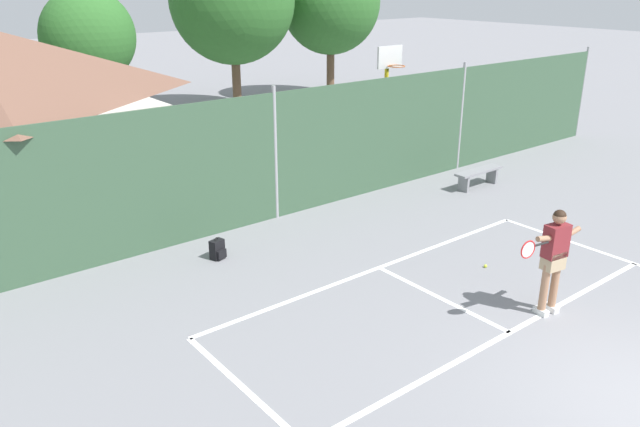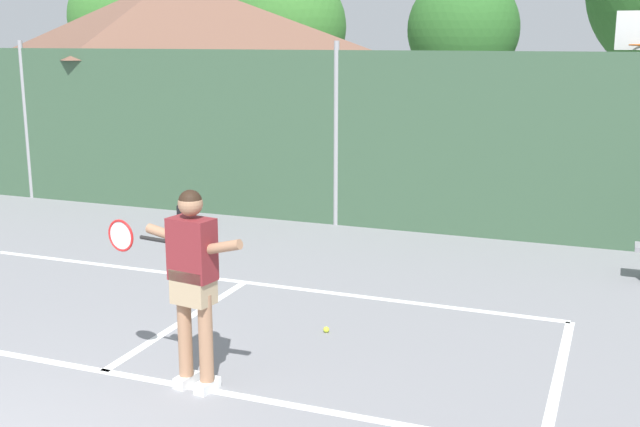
{
  "view_description": "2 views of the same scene",
  "coord_description": "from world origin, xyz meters",
  "px_view_note": "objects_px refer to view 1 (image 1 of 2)",
  "views": [
    {
      "loc": [
        -7.72,
        -2.37,
        5.32
      ],
      "look_at": [
        -0.66,
        6.53,
        0.98
      ],
      "focal_mm": 34.89,
      "sensor_mm": 36.0,
      "label": 1
    },
    {
      "loc": [
        4.49,
        -3.34,
        3.15
      ],
      "look_at": [
        1.47,
        4.46,
        1.26
      ],
      "focal_mm": 44.12,
      "sensor_mm": 36.0,
      "label": 2
    }
  ],
  "objects_px": {
    "tennis_player": "(554,253)",
    "backpack_black": "(218,250)",
    "courtside_bench": "(479,174)",
    "tennis_ball": "(485,266)",
    "basketball_hoop": "(388,91)"
  },
  "relations": [
    {
      "from": "tennis_player",
      "to": "backpack_black",
      "type": "relative_size",
      "value": 4.01
    },
    {
      "from": "basketball_hoop",
      "to": "backpack_black",
      "type": "height_order",
      "value": "basketball_hoop"
    },
    {
      "from": "tennis_player",
      "to": "tennis_ball",
      "type": "height_order",
      "value": "tennis_player"
    },
    {
      "from": "basketball_hoop",
      "to": "tennis_ball",
      "type": "height_order",
      "value": "basketball_hoop"
    },
    {
      "from": "tennis_ball",
      "to": "backpack_black",
      "type": "distance_m",
      "value": 5.32
    },
    {
      "from": "tennis_player",
      "to": "backpack_black",
      "type": "bearing_deg",
      "value": 121.38
    },
    {
      "from": "courtside_bench",
      "to": "basketball_hoop",
      "type": "bearing_deg",
      "value": 107.4
    },
    {
      "from": "tennis_player",
      "to": "tennis_ball",
      "type": "xyz_separation_m",
      "value": [
        0.63,
        1.73,
        -1.08
      ]
    },
    {
      "from": "tennis_player",
      "to": "courtside_bench",
      "type": "distance_m",
      "value": 6.8
    },
    {
      "from": "tennis_player",
      "to": "backpack_black",
      "type": "xyz_separation_m",
      "value": [
        -3.26,
        5.35,
        -0.92
      ]
    },
    {
      "from": "tennis_player",
      "to": "tennis_ball",
      "type": "bearing_deg",
      "value": 69.99
    },
    {
      "from": "courtside_bench",
      "to": "tennis_ball",
      "type": "bearing_deg",
      "value": -140.05
    },
    {
      "from": "basketball_hoop",
      "to": "courtside_bench",
      "type": "bearing_deg",
      "value": -72.6
    },
    {
      "from": "tennis_ball",
      "to": "backpack_black",
      "type": "height_order",
      "value": "backpack_black"
    },
    {
      "from": "basketball_hoop",
      "to": "courtside_bench",
      "type": "xyz_separation_m",
      "value": [
        0.85,
        -2.72,
        -1.95
      ]
    }
  ]
}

